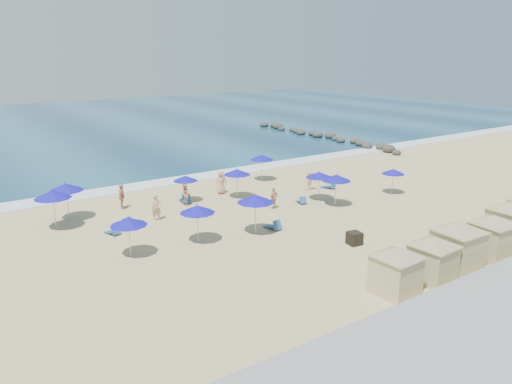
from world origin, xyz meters
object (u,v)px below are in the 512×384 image
cabana_0 (396,265)px  umbrella_6 (255,199)px  trash_bin (354,238)px  umbrella_2 (66,187)px  umbrella_1 (128,222)px  umbrella_5 (237,172)px  umbrella_8 (262,157)px  umbrella_0 (53,194)px  umbrella_9 (319,175)px  umbrella_7 (336,178)px  beachgoer_1 (185,195)px  cabana_4 (511,217)px  beachgoer_0 (156,208)px  beachgoer_2 (274,198)px  beachgoer_3 (310,180)px  cabana_1 (433,253)px  beachgoer_5 (122,196)px  cabana_2 (458,239)px  beachgoer_4 (221,182)px  cabana_3 (493,231)px  rock_jetty (322,136)px  umbrella_3 (197,209)px  umbrella_10 (393,172)px  umbrella_4 (185,178)px

cabana_0 → umbrella_6: size_ratio=1.53×
trash_bin → umbrella_2: 19.28m
umbrella_1 → trash_bin: bearing=-26.8°
umbrella_5 → umbrella_8: (4.74, 3.36, 0.01)m
umbrella_0 → umbrella_9: umbrella_0 is taller
umbrella_7 → umbrella_8: bearing=90.6°
umbrella_1 → umbrella_2: umbrella_2 is taller
umbrella_0 → beachgoer_1: 9.31m
cabana_4 → umbrella_8: size_ratio=1.90×
umbrella_2 → beachgoer_0: (4.89, -3.56, -1.41)m
beachgoer_2 → beachgoer_3: (5.41, 2.31, 0.07)m
cabana_1 → beachgoer_3: cabana_1 is taller
umbrella_9 → cabana_0: bearing=-118.3°
cabana_0 → umbrella_0: bearing=120.7°
umbrella_5 → beachgoer_5: umbrella_5 is taller
umbrella_5 → beachgoer_2: bearing=-79.8°
trash_bin → umbrella_1: umbrella_1 is taller
umbrella_0 → trash_bin: bearing=-43.0°
cabana_2 → beachgoer_4: 19.64m
cabana_4 → umbrella_6: (-11.48, 9.96, 0.65)m
umbrella_7 → beachgoer_1: 11.26m
cabana_3 → umbrella_9: bearing=91.9°
beachgoer_2 → beachgoer_5: beachgoer_5 is taller
umbrella_7 → umbrella_8: 9.31m
umbrella_9 → beachgoer_0: (-12.24, 2.65, -1.13)m
beachgoer_1 → umbrella_5: bearing=105.2°
beachgoer_5 → beachgoer_0: bearing=-134.3°
beachgoer_4 → umbrella_2: bearing=15.8°
umbrella_1 → rock_jetty: bearing=33.4°
cabana_3 → umbrella_3: bearing=137.5°
umbrella_0 → umbrella_10: size_ratio=1.27×
cabana_0 → umbrella_3: size_ratio=1.68×
cabana_4 → beachgoer_4: cabana_4 is taller
trash_bin → umbrella_5: 12.38m
beachgoer_1 → umbrella_9: bearing=84.9°
cabana_4 → umbrella_4: size_ratio=2.15×
cabana_1 → beachgoer_1: bearing=103.3°
cabana_3 → umbrella_5: cabana_3 is taller
beachgoer_0 → beachgoer_4: 7.68m
trash_bin → beachgoer_5: (-8.84, 14.66, 0.54)m
cabana_4 → umbrella_6: size_ratio=1.73×
umbrella_1 → beachgoer_4: bearing=36.9°
cabana_3 → umbrella_0: bearing=135.2°
umbrella_3 → umbrella_5: bearing=43.3°
beachgoer_0 → cabana_3: bearing=-42.2°
beachgoer_4 → beachgoer_3: bearing=171.1°
cabana_3 → umbrella_7: (-0.43, 12.00, 0.61)m
umbrella_2 → trash_bin: bearing=-48.4°
cabana_0 → cabana_2: (4.89, 0.04, 0.18)m
umbrella_3 → cabana_0: bearing=-67.8°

